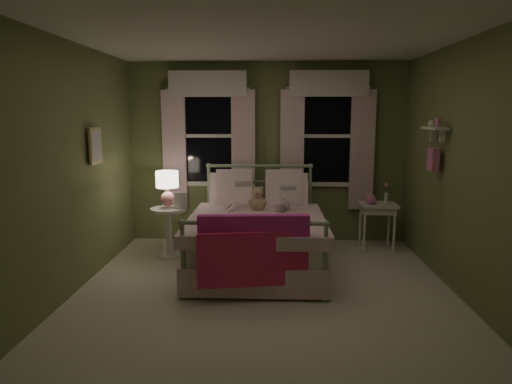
{
  "coord_description": "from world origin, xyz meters",
  "views": [
    {
      "loc": [
        0.07,
        -4.54,
        1.85
      ],
      "look_at": [
        -0.11,
        0.46,
        1.0
      ],
      "focal_mm": 32.0,
      "sensor_mm": 36.0,
      "label": 1
    }
  ],
  "objects_px": {
    "teddy_bear": "(258,200)",
    "child_right": "(280,189)",
    "child_left": "(236,186)",
    "nightstand_right": "(378,210)",
    "bed": "(257,237)",
    "nightstand_left": "(169,225)",
    "table_lamp": "(167,185)"
  },
  "relations": [
    {
      "from": "teddy_bear",
      "to": "child_right",
      "type": "bearing_deg",
      "value": 29.5
    },
    {
      "from": "child_left",
      "to": "nightstand_right",
      "type": "height_order",
      "value": "child_left"
    },
    {
      "from": "teddy_bear",
      "to": "nightstand_right",
      "type": "distance_m",
      "value": 1.75
    },
    {
      "from": "bed",
      "to": "child_left",
      "type": "relative_size",
      "value": 2.75
    },
    {
      "from": "bed",
      "to": "nightstand_right",
      "type": "xyz_separation_m",
      "value": [
        1.63,
        0.84,
        0.17
      ]
    },
    {
      "from": "nightstand_left",
      "to": "table_lamp",
      "type": "xyz_separation_m",
      "value": [
        0.0,
        0.0,
        0.54
      ]
    },
    {
      "from": "table_lamp",
      "to": "nightstand_left",
      "type": "bearing_deg",
      "value": 180.0
    },
    {
      "from": "nightstand_right",
      "to": "bed",
      "type": "bearing_deg",
      "value": -152.83
    },
    {
      "from": "child_right",
      "to": "child_left",
      "type": "bearing_deg",
      "value": 3.56
    },
    {
      "from": "bed",
      "to": "teddy_bear",
      "type": "xyz_separation_m",
      "value": [
        -0.0,
        0.26,
        0.41
      ]
    },
    {
      "from": "bed",
      "to": "child_right",
      "type": "bearing_deg",
      "value": 56.4
    },
    {
      "from": "child_left",
      "to": "table_lamp",
      "type": "xyz_separation_m",
      "value": [
        -0.9,
        -0.0,
        0.01
      ]
    },
    {
      "from": "teddy_bear",
      "to": "nightstand_right",
      "type": "bearing_deg",
      "value": 19.4
    },
    {
      "from": "child_left",
      "to": "table_lamp",
      "type": "height_order",
      "value": "child_left"
    },
    {
      "from": "bed",
      "to": "child_right",
      "type": "xyz_separation_m",
      "value": [
        0.28,
        0.42,
        0.52
      ]
    },
    {
      "from": "nightstand_right",
      "to": "teddy_bear",
      "type": "bearing_deg",
      "value": -160.6
    },
    {
      "from": "bed",
      "to": "nightstand_left",
      "type": "bearing_deg",
      "value": 160.39
    },
    {
      "from": "teddy_bear",
      "to": "nightstand_left",
      "type": "bearing_deg",
      "value": 172.45
    },
    {
      "from": "bed",
      "to": "nightstand_left",
      "type": "height_order",
      "value": "bed"
    },
    {
      "from": "nightstand_right",
      "to": "table_lamp",
      "type": "bearing_deg",
      "value": -171.51
    },
    {
      "from": "child_left",
      "to": "nightstand_left",
      "type": "relative_size",
      "value": 1.14
    },
    {
      "from": "child_right",
      "to": "teddy_bear",
      "type": "xyz_separation_m",
      "value": [
        -0.28,
        -0.16,
        -0.12
      ]
    },
    {
      "from": "teddy_bear",
      "to": "bed",
      "type": "bearing_deg",
      "value": -90.0
    },
    {
      "from": "bed",
      "to": "nightstand_right",
      "type": "bearing_deg",
      "value": 27.17
    },
    {
      "from": "teddy_bear",
      "to": "table_lamp",
      "type": "bearing_deg",
      "value": 172.45
    },
    {
      "from": "nightstand_left",
      "to": "nightstand_right",
      "type": "height_order",
      "value": "same"
    },
    {
      "from": "bed",
      "to": "nightstand_left",
      "type": "xyz_separation_m",
      "value": [
        -1.18,
        0.42,
        0.03
      ]
    },
    {
      "from": "child_left",
      "to": "teddy_bear",
      "type": "height_order",
      "value": "child_left"
    },
    {
      "from": "child_left",
      "to": "nightstand_left",
      "type": "bearing_deg",
      "value": 10.97
    },
    {
      "from": "table_lamp",
      "to": "child_right",
      "type": "bearing_deg",
      "value": 0.1
    },
    {
      "from": "child_right",
      "to": "table_lamp",
      "type": "distance_m",
      "value": 1.46
    },
    {
      "from": "table_lamp",
      "to": "nightstand_right",
      "type": "height_order",
      "value": "table_lamp"
    }
  ]
}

